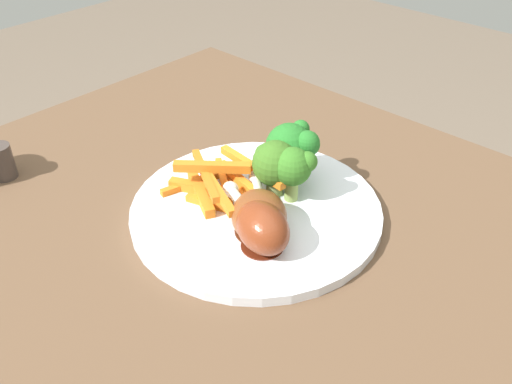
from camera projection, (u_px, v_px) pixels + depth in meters
name	position (u px, v px, depth m)	size (l,w,h in m)	color
dining_table	(255.00, 334.00, 0.66)	(0.95, 0.77, 0.73)	brown
dinner_plate	(256.00, 210.00, 0.65)	(0.29, 0.29, 0.01)	silver
broccoli_floret_front	(275.00, 164.00, 0.64)	(0.06, 0.05, 0.07)	#8EA45B
broccoli_floret_middle	(293.00, 167.00, 0.63)	(0.05, 0.05, 0.07)	#8FAB53
broccoli_floret_back	(293.00, 146.00, 0.66)	(0.07, 0.06, 0.07)	#83AD48
carrot_fries_pile	(219.00, 183.00, 0.65)	(0.14, 0.10, 0.04)	orange
chicken_drumstick_near	(259.00, 214.00, 0.60)	(0.11, 0.11, 0.04)	#502310
chicken_drumstick_far	(261.00, 226.00, 0.57)	(0.13, 0.07, 0.05)	#501C0E
pepper_shaker	(2.00, 162.00, 0.70)	(0.03, 0.03, 0.05)	#423833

